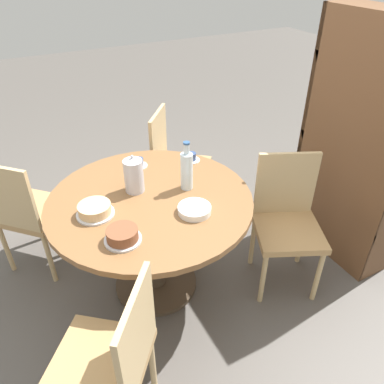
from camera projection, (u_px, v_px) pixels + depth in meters
The scene contains 14 objects.
ground_plane at pixel (156, 284), 2.65m from camera, with size 14.00×14.00×0.00m, color #56514C.
dining_table at pixel (151, 220), 2.33m from camera, with size 1.24×1.24×0.74m.
chair_a at pixel (28, 211), 2.54m from camera, with size 0.59×0.59×0.92m.
chair_b at pixel (112, 359), 1.65m from camera, with size 0.59×0.59×0.92m.
chair_c at pixel (287, 220), 2.46m from camera, with size 0.56×0.56×0.92m.
chair_d at pixel (175, 162), 3.10m from camera, with size 0.59×0.59×0.92m.
bookshelf at pixel (355, 151), 2.54m from camera, with size 0.81×0.28×1.71m.
coffee_pot at pixel (134, 175), 2.24m from camera, with size 0.12×0.12×0.25m.
water_bottle at pixel (186, 170), 2.26m from camera, with size 0.08×0.08×0.31m.
cake_main at pixel (95, 210), 2.08m from camera, with size 0.21×0.21×0.07m.
cake_second at pixel (122, 235), 1.90m from camera, with size 0.19×0.19×0.07m.
cup_a at pixel (139, 163), 2.54m from camera, with size 0.11×0.11×0.06m.
cup_b at pixel (192, 158), 2.60m from camera, with size 0.11×0.11×0.06m.
plate_stack at pixel (194, 210), 2.11m from camera, with size 0.19×0.19×0.04m.
Camera 1 is at (1.74, -0.63, 2.03)m, focal length 35.00 mm.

